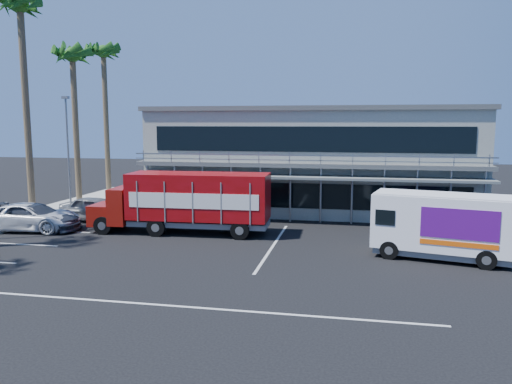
# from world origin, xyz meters

# --- Properties ---
(ground) EXTENTS (120.00, 120.00, 0.00)m
(ground) POSITION_xyz_m (0.00, 0.00, 0.00)
(ground) COLOR black
(ground) RESTS_ON ground
(building) EXTENTS (22.40, 12.00, 7.30)m
(building) POSITION_xyz_m (3.00, 14.94, 3.66)
(building) COLOR gray
(building) RESTS_ON ground
(curb_strip) EXTENTS (3.00, 32.00, 0.16)m
(curb_strip) POSITION_xyz_m (-15.00, 6.00, 0.08)
(curb_strip) COLOR #A5A399
(curb_strip) RESTS_ON ground
(palm_d) EXTENTS (2.80, 2.80, 14.75)m
(palm_d) POSITION_xyz_m (-15.20, 8.00, 12.80)
(palm_d) COLOR brown
(palm_d) RESTS_ON ground
(palm_e) EXTENTS (2.80, 2.80, 12.25)m
(palm_e) POSITION_xyz_m (-14.70, 13.00, 10.57)
(palm_e) COLOR brown
(palm_e) RESTS_ON ground
(palm_f) EXTENTS (2.80, 2.80, 13.25)m
(palm_f) POSITION_xyz_m (-15.10, 18.50, 11.47)
(palm_f) COLOR brown
(palm_f) RESTS_ON ground
(light_pole_far) EXTENTS (0.50, 0.25, 8.09)m
(light_pole_far) POSITION_xyz_m (-14.20, 11.00, 4.50)
(light_pole_far) COLOR gray
(light_pole_far) RESTS_ON ground
(red_truck) EXTENTS (10.26, 2.79, 3.43)m
(red_truck) POSITION_xyz_m (-3.26, 4.98, 1.88)
(red_truck) COLOR maroon
(red_truck) RESTS_ON ground
(white_van) EXTENTS (6.50, 3.46, 3.02)m
(white_van) POSITION_xyz_m (9.99, 2.00, 1.60)
(white_van) COLOR white
(white_van) RESTS_ON ground
(parked_car_c) EXTENTS (5.96, 3.28, 1.58)m
(parked_car_c) POSITION_xyz_m (-12.50, 3.95, 0.79)
(parked_car_c) COLOR white
(parked_car_c) RESTS_ON ground
(parked_car_d) EXTENTS (5.40, 2.34, 1.55)m
(parked_car_d) POSITION_xyz_m (-12.18, 4.00, 0.77)
(parked_car_d) COLOR #303540
(parked_car_d) RESTS_ON ground
(parked_car_e) EXTENTS (4.79, 2.25, 1.58)m
(parked_car_e) POSITION_xyz_m (-10.11, 7.20, 0.79)
(parked_car_e) COLOR gray
(parked_car_e) RESTS_ON ground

